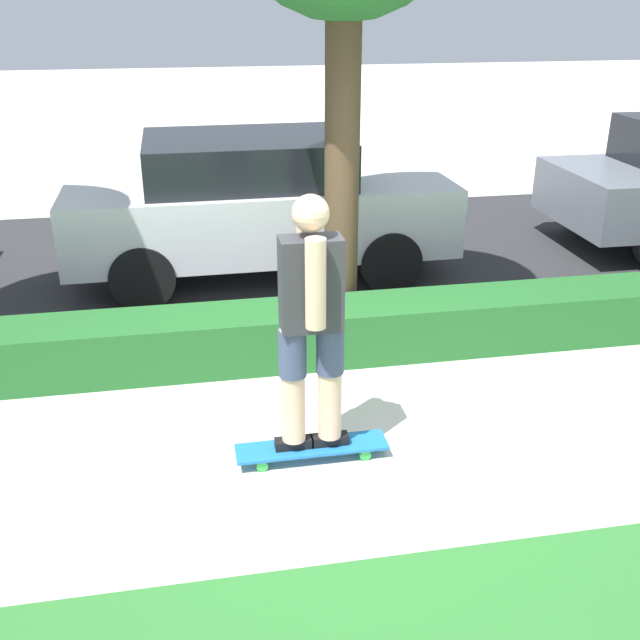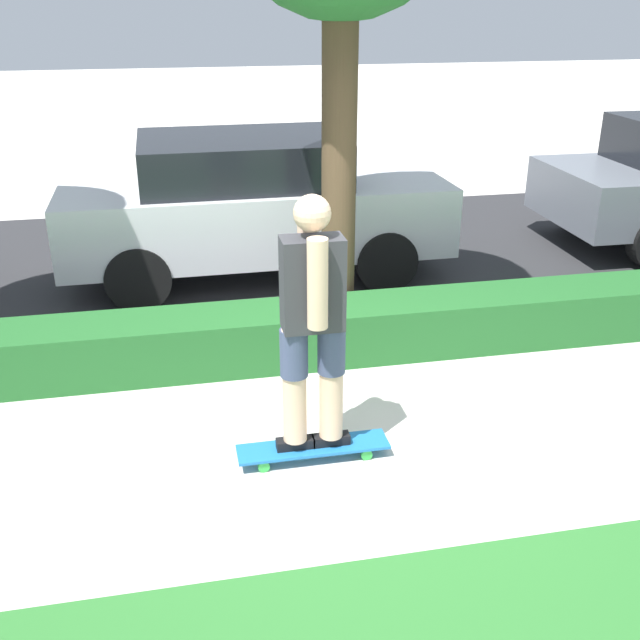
# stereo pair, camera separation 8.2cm
# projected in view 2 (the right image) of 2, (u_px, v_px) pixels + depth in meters

# --- Properties ---
(ground_plane) EXTENTS (60.00, 60.00, 0.00)m
(ground_plane) POSITION_uv_depth(u_px,v_px,m) (352.00, 459.00, 5.17)
(ground_plane) COLOR beige
(street_asphalt) EXTENTS (18.68, 5.00, 0.01)m
(street_asphalt) POSITION_uv_depth(u_px,v_px,m) (268.00, 262.00, 8.94)
(street_asphalt) COLOR #2D2D30
(street_asphalt) RESTS_ON ground_plane
(hedge_row) EXTENTS (18.68, 0.60, 0.48)m
(hedge_row) POSITION_uv_depth(u_px,v_px,m) (309.00, 333.00, 6.51)
(hedge_row) COLOR #236028
(hedge_row) RESTS_ON ground_plane
(skateboard) EXTENTS (1.05, 0.24, 0.10)m
(skateboard) POSITION_uv_depth(u_px,v_px,m) (313.00, 448.00, 5.15)
(skateboard) COLOR #1E6BAD
(skateboard) RESTS_ON ground_plane
(skater_person) EXTENTS (0.51, 0.45, 1.76)m
(skater_person) POSITION_uv_depth(u_px,v_px,m) (313.00, 321.00, 4.77)
(skater_person) COLOR black
(skater_person) RESTS_ON skateboard
(parked_car_middle) EXTENTS (4.18, 1.89, 1.55)m
(parked_car_middle) POSITION_uv_depth(u_px,v_px,m) (252.00, 203.00, 8.29)
(parked_car_middle) COLOR silver
(parked_car_middle) RESTS_ON ground_plane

